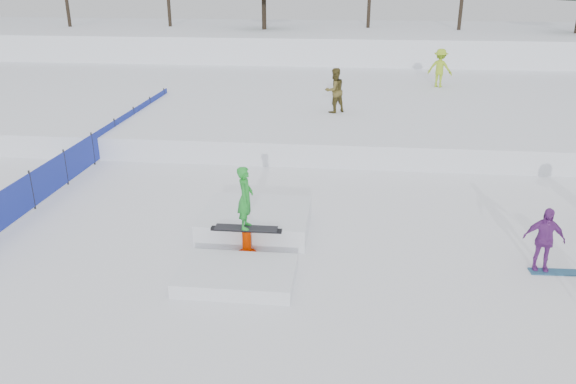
# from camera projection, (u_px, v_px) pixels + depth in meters

# --- Properties ---
(ground) EXTENTS (120.00, 120.00, 0.00)m
(ground) POSITION_uv_depth(u_px,v_px,m) (255.00, 273.00, 11.99)
(ground) COLOR white
(snow_berm) EXTENTS (60.00, 14.00, 2.40)m
(snow_berm) POSITION_uv_depth(u_px,v_px,m) (324.00, 46.00, 39.31)
(snow_berm) COLOR white
(snow_berm) RESTS_ON ground
(snow_midrise) EXTENTS (50.00, 18.00, 0.80)m
(snow_midrise) POSITION_uv_depth(u_px,v_px,m) (309.00, 99.00, 26.65)
(snow_midrise) COLOR white
(snow_midrise) RESTS_ON ground
(safety_fence) EXTENTS (0.05, 16.00, 1.10)m
(safety_fence) POSITION_uv_depth(u_px,v_px,m) (93.00, 149.00, 18.55)
(safety_fence) COLOR #1D2B99
(safety_fence) RESTS_ON ground
(walker_olive) EXTENTS (1.07, 1.03, 1.74)m
(walker_olive) POSITION_uv_depth(u_px,v_px,m) (335.00, 90.00, 21.99)
(walker_olive) COLOR brown
(walker_olive) RESTS_ON snow_midrise
(walker_ygreen) EXTENTS (1.34, 1.07, 1.82)m
(walker_ygreen) POSITION_uv_depth(u_px,v_px,m) (440.00, 68.00, 26.91)
(walker_ygreen) COLOR #96BE22
(walker_ygreen) RESTS_ON snow_midrise
(spectator_purple) EXTENTS (0.88, 0.45, 1.44)m
(spectator_purple) POSITION_uv_depth(u_px,v_px,m) (544.00, 239.00, 11.87)
(spectator_purple) COLOR #752E8A
(spectator_purple) RESTS_ON ground
(loose_board_teal) EXTENTS (1.41, 0.33, 0.03)m
(loose_board_teal) POSITION_uv_depth(u_px,v_px,m) (563.00, 272.00, 11.98)
(loose_board_teal) COLOR navy
(loose_board_teal) RESTS_ON ground
(jib_rail_feature) EXTENTS (2.60, 4.40, 2.11)m
(jib_rail_feature) POSITION_uv_depth(u_px,v_px,m) (251.00, 232.00, 13.18)
(jib_rail_feature) COLOR white
(jib_rail_feature) RESTS_ON ground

